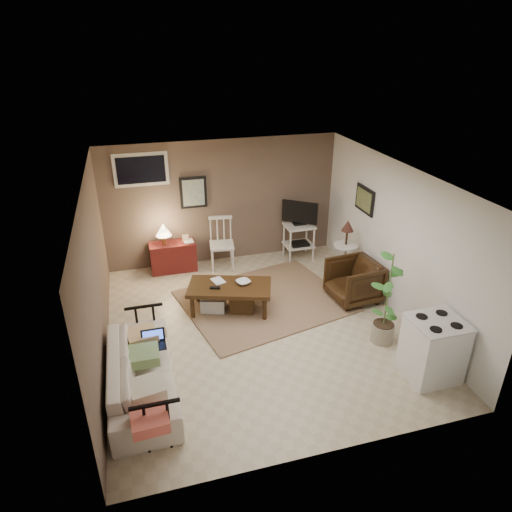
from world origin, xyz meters
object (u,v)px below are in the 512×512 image
object	(u,v)px
coffee_table	(229,296)
red_console	(172,254)
side_table	(346,244)
sofa	(141,367)
stove	(433,349)
potted_plant	(388,296)
spindle_chair	(222,245)
armchair	(354,279)
tv_stand	(299,229)

from	to	relation	value
coffee_table	red_console	size ratio (longest dim) A/B	1.49
red_console	side_table	world-z (taller)	side_table
sofa	stove	bearing A→B (deg)	-101.05
coffee_table	potted_plant	size ratio (longest dim) A/B	1.01
potted_plant	side_table	bearing A→B (deg)	81.76
sofa	spindle_chair	xyz separation A→B (m)	(1.68, 3.12, 0.08)
coffee_table	stove	xyz separation A→B (m)	(2.20, -2.26, 0.15)
side_table	stove	size ratio (longest dim) A/B	1.35
red_console	armchair	world-z (taller)	red_console
coffee_table	stove	world-z (taller)	stove
coffee_table	spindle_chair	xyz separation A→B (m)	(0.21, 1.58, 0.19)
potted_plant	stove	xyz separation A→B (m)	(0.21, -0.85, -0.34)
red_console	spindle_chair	world-z (taller)	spindle_chair
sofa	tv_stand	bearing A→B (deg)	-46.41
tv_stand	stove	world-z (taller)	tv_stand
potted_plant	sofa	bearing A→B (deg)	-177.81
coffee_table	red_console	xyz separation A→B (m)	(-0.72, 1.69, 0.06)
sofa	side_table	bearing A→B (deg)	-61.59
stove	armchair	bearing A→B (deg)	92.84
tv_stand	sofa	bearing A→B (deg)	-136.41
armchair	stove	distance (m)	2.04
tv_stand	side_table	distance (m)	1.18
side_table	stove	distance (m)	2.76
side_table	potted_plant	bearing A→B (deg)	-98.24
sofa	side_table	distance (m)	4.26
red_console	tv_stand	bearing A→B (deg)	-3.22
red_console	potted_plant	bearing A→B (deg)	-48.83
red_console	armchair	bearing A→B (deg)	-34.17
sofa	spindle_chair	world-z (taller)	spindle_chair
sofa	tv_stand	distance (m)	4.50
side_table	coffee_table	bearing A→B (deg)	-168.13
coffee_table	side_table	size ratio (longest dim) A/B	1.26
armchair	side_table	bearing A→B (deg)	161.57
armchair	spindle_chair	bearing A→B (deg)	-138.98
coffee_table	potted_plant	distance (m)	2.49
coffee_table	armchair	distance (m)	2.12
tv_stand	side_table	world-z (taller)	tv_stand
spindle_chair	stove	size ratio (longest dim) A/B	1.14
side_table	stove	bearing A→B (deg)	-91.30
coffee_table	tv_stand	distance (m)	2.39
side_table	stove	world-z (taller)	side_table
red_console	coffee_table	bearing A→B (deg)	-66.85
armchair	potted_plant	world-z (taller)	potted_plant
side_table	potted_plant	world-z (taller)	potted_plant
sofa	side_table	xyz separation A→B (m)	(3.74, 2.02, 0.33)
spindle_chair	armchair	distance (m)	2.61
red_console	side_table	bearing A→B (deg)	-22.14
coffee_table	sofa	bearing A→B (deg)	-133.60
coffee_table	tv_stand	size ratio (longest dim) A/B	1.23
sofa	armchair	xyz separation A→B (m)	(3.58, 1.32, 0.00)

